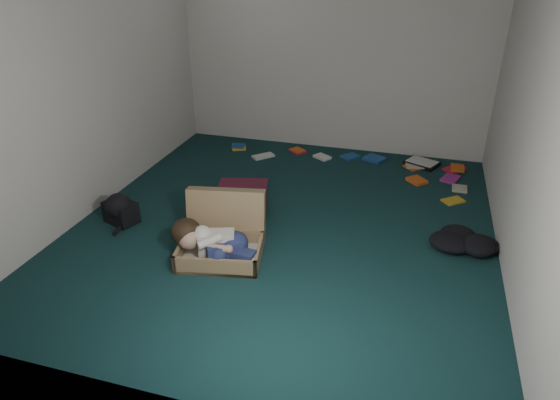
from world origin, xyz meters
The scene contains 12 objects.
floor centered at (0.00, 0.00, 0.00)m, with size 4.50×4.50×0.00m, color #112F31.
wall_back centered at (0.00, 2.25, 1.30)m, with size 4.50×4.50×0.00m, color silver.
wall_front centered at (0.00, -2.25, 1.30)m, with size 4.50×4.50×0.00m, color silver.
wall_left centered at (-2.00, 0.00, 1.30)m, with size 4.50×4.50×0.00m, color silver.
wall_right centered at (2.00, 0.00, 1.30)m, with size 4.50×4.50×0.00m, color silver.
suitcase centered at (-0.40, -0.61, 0.16)m, with size 0.84×0.82×0.53m.
person centered at (-0.41, -0.80, 0.20)m, with size 0.80×0.39×0.33m.
maroon_bin centered at (-0.46, 0.07, 0.17)m, with size 0.56×0.48×0.33m.
backpack centered at (-1.58, -0.40, 0.12)m, with size 0.40×0.32×0.24m, color black, non-canonical shape.
clothing_pile centered at (1.70, 0.06, 0.07)m, with size 0.43×0.35×0.14m, color black, non-canonical shape.
paper_tray centered at (1.26, 1.95, 0.03)m, with size 0.47×0.42×0.05m.
book_scatter centered at (0.70, 1.71, 0.01)m, with size 3.08×1.22×0.02m.
Camera 1 is at (1.17, -4.15, 2.48)m, focal length 32.00 mm.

